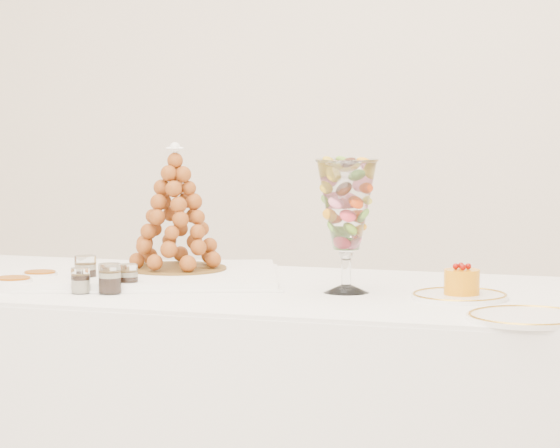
% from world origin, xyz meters
% --- Properties ---
extents(buffet_table, '(2.09, 0.87, 0.79)m').
position_xyz_m(buffet_table, '(0.02, 0.23, 0.39)').
color(buffet_table, white).
rests_on(buffet_table, ground).
extents(lace_tray, '(0.75, 0.65, 0.02)m').
position_xyz_m(lace_tray, '(-0.30, 0.29, 0.80)').
color(lace_tray, white).
rests_on(lace_tray, buffet_table).
extents(macaron_vase, '(0.15, 0.15, 0.32)m').
position_xyz_m(macaron_vase, '(0.24, 0.21, 1.00)').
color(macaron_vase, white).
rests_on(macaron_vase, buffet_table).
extents(cake_plate, '(0.23, 0.23, 0.01)m').
position_xyz_m(cake_plate, '(0.52, 0.18, 0.79)').
color(cake_plate, white).
rests_on(cake_plate, buffet_table).
extents(spare_plate, '(0.26, 0.26, 0.01)m').
position_xyz_m(spare_plate, '(0.70, -0.08, 0.79)').
color(spare_plate, white).
rests_on(spare_plate, buffet_table).
extents(verrine_a, '(0.07, 0.07, 0.07)m').
position_xyz_m(verrine_a, '(-0.43, 0.15, 0.82)').
color(verrine_a, white).
rests_on(verrine_a, buffet_table).
extents(verrine_b, '(0.05, 0.05, 0.06)m').
position_xyz_m(verrine_b, '(-0.32, 0.07, 0.82)').
color(verrine_b, white).
rests_on(verrine_b, buffet_table).
extents(verrine_c, '(0.05, 0.05, 0.07)m').
position_xyz_m(verrine_c, '(-0.29, 0.09, 0.82)').
color(verrine_c, white).
rests_on(verrine_c, buffet_table).
extents(verrine_d, '(0.06, 0.06, 0.06)m').
position_xyz_m(verrine_d, '(-0.38, 0.01, 0.82)').
color(verrine_d, white).
rests_on(verrine_d, buffet_table).
extents(verrine_e, '(0.06, 0.06, 0.07)m').
position_xyz_m(verrine_e, '(-0.31, 0.03, 0.82)').
color(verrine_e, white).
rests_on(verrine_e, buffet_table).
extents(ramekin_back, '(0.09, 0.09, 0.03)m').
position_xyz_m(ramekin_back, '(-0.55, 0.14, 0.80)').
color(ramekin_back, white).
rests_on(ramekin_back, buffet_table).
extents(ramekin_front, '(0.10, 0.10, 0.03)m').
position_xyz_m(ramekin_front, '(-0.56, 0.01, 0.80)').
color(ramekin_front, white).
rests_on(ramekin_front, buffet_table).
extents(croquembouche, '(0.27, 0.27, 0.33)m').
position_xyz_m(croquembouche, '(-0.26, 0.35, 0.97)').
color(croquembouche, brown).
rests_on(croquembouche, lace_tray).
extents(mousse_cake, '(0.09, 0.09, 0.07)m').
position_xyz_m(mousse_cake, '(0.52, 0.18, 0.83)').
color(mousse_cake, orange).
rests_on(mousse_cake, cake_plate).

